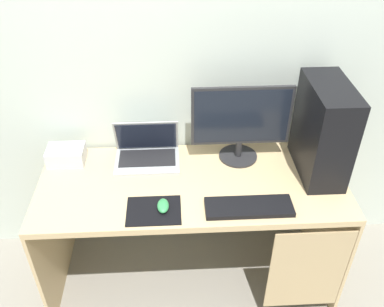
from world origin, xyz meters
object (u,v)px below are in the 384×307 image
(pc_tower, at_px, (323,130))
(laptop, at_px, (147,152))
(keyboard, at_px, (249,207))
(mouse_left, at_px, (163,206))
(projector, at_px, (66,155))
(monitor, at_px, (241,123))

(pc_tower, height_order, laptop, pc_tower)
(keyboard, xyz_separation_m, mouse_left, (-0.41, 0.02, 0.01))
(projector, distance_m, mouse_left, 0.66)
(projector, bearing_deg, mouse_left, -37.43)
(laptop, distance_m, keyboard, 0.66)
(pc_tower, distance_m, projector, 1.36)
(laptop, height_order, keyboard, laptop)
(keyboard, distance_m, mouse_left, 0.41)
(monitor, distance_m, projector, 0.96)
(laptop, bearing_deg, monitor, -2.07)
(monitor, xyz_separation_m, projector, (-0.94, 0.02, -0.19))
(pc_tower, bearing_deg, projector, 174.18)
(pc_tower, distance_m, monitor, 0.42)
(keyboard, bearing_deg, projector, 155.68)
(pc_tower, xyz_separation_m, keyboard, (-0.41, -0.29, -0.24))
(laptop, distance_m, projector, 0.44)
(monitor, xyz_separation_m, keyboard, (-0.01, -0.41, -0.22))
(monitor, relative_size, laptop, 1.50)
(mouse_left, bearing_deg, laptop, 102.18)
(projector, relative_size, mouse_left, 2.08)
(laptop, distance_m, mouse_left, 0.42)
(laptop, height_order, projector, laptop)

